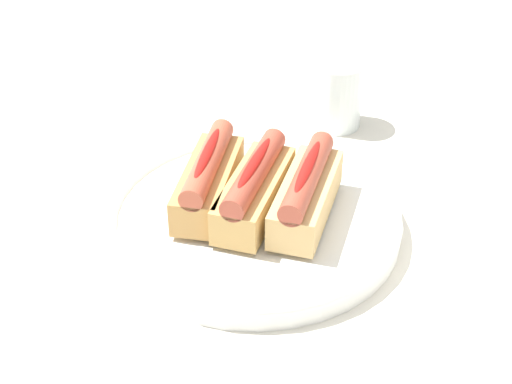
{
  "coord_description": "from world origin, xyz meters",
  "views": [
    {
      "loc": [
        0.64,
        0.27,
        0.51
      ],
      "look_at": [
        -0.0,
        0.02,
        0.05
      ],
      "focal_mm": 54.0,
      "sensor_mm": 36.0,
      "label": 1
    }
  ],
  "objects_px": {
    "hotdog_front": "(207,180)",
    "water_glass": "(337,98)",
    "hotdog_side": "(307,192)",
    "serving_bowl": "(256,217)",
    "hotdog_back": "(256,186)"
  },
  "relations": [
    {
      "from": "serving_bowl",
      "to": "hotdog_back",
      "type": "relative_size",
      "value": 2.11
    },
    {
      "from": "hotdog_side",
      "to": "water_glass",
      "type": "distance_m",
      "value": 0.26
    },
    {
      "from": "hotdog_side",
      "to": "water_glass",
      "type": "relative_size",
      "value": 1.71
    },
    {
      "from": "hotdog_side",
      "to": "water_glass",
      "type": "bearing_deg",
      "value": -170.83
    },
    {
      "from": "hotdog_front",
      "to": "hotdog_back",
      "type": "relative_size",
      "value": 1.02
    },
    {
      "from": "serving_bowl",
      "to": "hotdog_back",
      "type": "bearing_deg",
      "value": 71.57
    },
    {
      "from": "serving_bowl",
      "to": "water_glass",
      "type": "distance_m",
      "value": 0.26
    },
    {
      "from": "hotdog_back",
      "to": "water_glass",
      "type": "distance_m",
      "value": 0.26
    },
    {
      "from": "hotdog_side",
      "to": "water_glass",
      "type": "xyz_separation_m",
      "value": [
        -0.25,
        -0.04,
        -0.02
      ]
    },
    {
      "from": "serving_bowl",
      "to": "hotdog_front",
      "type": "relative_size",
      "value": 2.06
    },
    {
      "from": "hotdog_front",
      "to": "serving_bowl",
      "type": "bearing_deg",
      "value": 99.43
    },
    {
      "from": "serving_bowl",
      "to": "water_glass",
      "type": "height_order",
      "value": "water_glass"
    },
    {
      "from": "hotdog_back",
      "to": "hotdog_side",
      "type": "xyz_separation_m",
      "value": [
        -0.01,
        0.05,
        0.0
      ]
    },
    {
      "from": "serving_bowl",
      "to": "water_glass",
      "type": "relative_size",
      "value": 3.58
    },
    {
      "from": "hotdog_front",
      "to": "water_glass",
      "type": "height_order",
      "value": "hotdog_front"
    }
  ]
}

